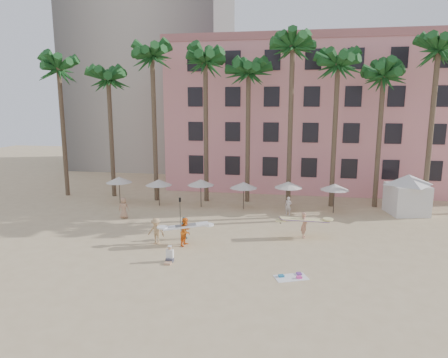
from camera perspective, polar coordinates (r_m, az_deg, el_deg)
ground at (r=24.80m, az=1.47°, el=-11.83°), size 120.00×120.00×0.00m
pink_hotel at (r=48.82m, az=14.35°, el=8.62°), size 35.00×14.00×16.00m
palm_row at (r=37.92m, az=5.80°, el=15.90°), size 44.40×5.40×16.30m
umbrella_row at (r=36.43m, az=-0.31°, el=-0.64°), size 22.50×2.70×2.73m
cabana at (r=38.15m, az=24.74°, el=-1.52°), size 5.29×5.29×3.50m
beach_towel at (r=23.14m, az=9.64°, el=-13.61°), size 2.04×1.60×0.14m
carrier_yellow at (r=29.35m, az=11.39°, el=-6.22°), size 3.55×1.63×1.90m
carrier_white at (r=27.40m, az=-5.48°, el=-7.36°), size 3.18×1.77×1.94m
beachgoers at (r=30.34m, az=-8.07°, el=-5.91°), size 14.42×9.61×1.84m
paddle at (r=31.84m, az=-6.30°, el=-4.08°), size 0.18×0.04×2.23m
seated_man at (r=24.97m, az=-7.78°, el=-10.92°), size 0.44×0.77×1.00m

